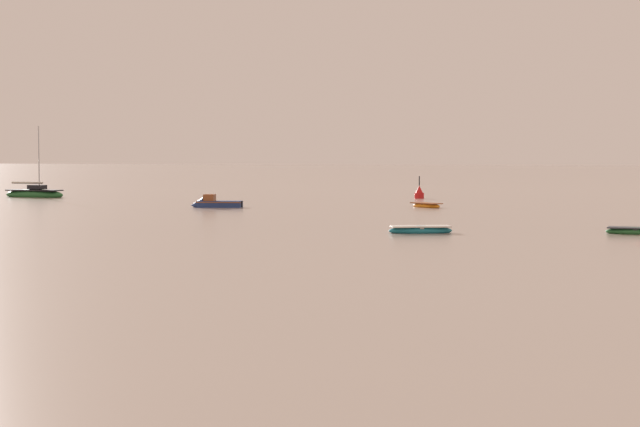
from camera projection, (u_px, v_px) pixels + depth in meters
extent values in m
ellipsoid|color=#23602D|center=(636.00, 232.00, 55.88)|extent=(3.15, 1.16, 0.49)
cube|color=#33383F|center=(636.00, 228.00, 55.86)|extent=(2.90, 1.13, 0.07)
cube|color=#33383F|center=(636.00, 229.00, 55.87)|extent=(0.23, 0.96, 0.05)
ellipsoid|color=orange|center=(426.00, 206.00, 84.24)|extent=(3.15, 2.82, 0.50)
cube|color=brown|center=(426.00, 203.00, 84.23)|extent=(2.94, 2.64, 0.07)
cube|color=brown|center=(426.00, 204.00, 84.23)|extent=(0.76, 0.89, 0.05)
ellipsoid|color=#23602D|center=(34.00, 195.00, 104.52)|extent=(6.57, 2.21, 1.12)
cube|color=black|center=(34.00, 190.00, 104.49)|extent=(5.58, 1.98, 0.11)
cube|color=black|center=(37.00, 187.00, 104.36)|extent=(1.60, 1.16, 0.40)
cylinder|color=#B7BABF|center=(39.00, 158.00, 104.11)|extent=(0.11, 0.11, 6.17)
cylinder|color=beige|center=(27.00, 183.00, 104.75)|extent=(3.59, 0.33, 0.22)
cube|color=navy|center=(220.00, 205.00, 84.12)|extent=(3.69, 2.22, 0.68)
cone|color=navy|center=(197.00, 205.00, 84.29)|extent=(1.37, 1.58, 1.36)
cube|color=brown|center=(219.00, 202.00, 84.11)|extent=(3.77, 2.26, 0.08)
cube|color=brown|center=(210.00, 198.00, 84.16)|extent=(1.06, 1.24, 0.53)
cube|color=#384751|center=(204.00, 197.00, 84.20)|extent=(0.43, 1.05, 0.42)
cube|color=black|center=(241.00, 204.00, 83.95)|extent=(0.27, 0.31, 0.48)
ellipsoid|color=#197084|center=(420.00, 231.00, 56.63)|extent=(3.59, 2.46, 0.54)
cube|color=silver|center=(420.00, 226.00, 56.62)|extent=(3.33, 2.32, 0.07)
cube|color=silver|center=(420.00, 228.00, 56.62)|extent=(0.63, 1.05, 0.05)
cylinder|color=red|center=(419.00, 197.00, 101.25)|extent=(0.90, 0.90, 0.70)
cone|color=red|center=(419.00, 189.00, 101.21)|extent=(0.72, 0.72, 0.70)
cylinder|color=black|center=(419.00, 181.00, 101.17)|extent=(0.10, 0.10, 0.90)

